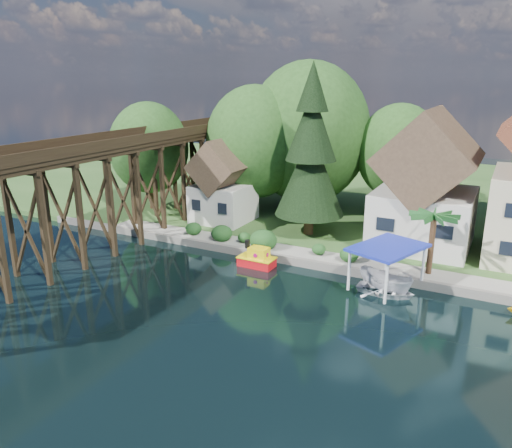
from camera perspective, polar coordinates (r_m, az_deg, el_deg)
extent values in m
plane|color=black|center=(31.23, -0.06, -9.73)|extent=(140.00, 140.00, 0.00)
cube|color=#2B4F1F|center=(61.72, 14.74, 3.37)|extent=(140.00, 52.00, 0.50)
cube|color=slate|center=(36.60, 11.41, -5.44)|extent=(60.00, 0.40, 0.62)
cube|color=gray|center=(37.27, 14.96, -4.92)|extent=(50.00, 2.60, 0.06)
cube|color=black|center=(37.44, -24.79, -0.21)|extent=(4.00, 0.36, 8.00)
cube|color=black|center=(39.38, -21.18, 0.99)|extent=(4.00, 0.36, 8.00)
cube|color=black|center=(41.46, -17.91, 2.06)|extent=(4.00, 0.36, 8.00)
cube|color=black|center=(43.69, -14.96, 3.03)|extent=(4.00, 0.36, 8.00)
cube|color=black|center=(46.03, -12.31, 3.89)|extent=(4.00, 0.36, 8.00)
cube|color=black|center=(48.46, -9.90, 4.66)|extent=(4.00, 0.36, 8.00)
cube|color=black|center=(50.99, -7.73, 5.35)|extent=(4.00, 0.36, 8.00)
cube|color=black|center=(53.58, -5.76, 5.97)|extent=(4.00, 0.36, 8.00)
cube|color=black|center=(56.24, -3.97, 6.52)|extent=(4.00, 0.36, 8.00)
cube|color=black|center=(58.95, -2.35, 7.02)|extent=(4.00, 0.36, 8.00)
cube|color=black|center=(43.87, -17.43, 8.28)|extent=(0.35, 44.00, 0.35)
cube|color=black|center=(41.50, -13.94, 8.11)|extent=(0.35, 44.00, 0.35)
cube|color=black|center=(42.62, -15.76, 8.60)|extent=(4.00, 44.00, 0.30)
cube|color=black|center=(43.94, -17.76, 9.39)|extent=(0.12, 44.00, 0.80)
cube|color=black|center=(41.22, -13.76, 9.26)|extent=(0.12, 44.00, 0.80)
cube|color=silver|center=(42.70, 18.53, 0.68)|extent=(7.50, 8.00, 4.50)
cube|color=#463325|center=(41.68, 19.16, 7.23)|extent=(7.64, 8.64, 7.64)
cube|color=black|center=(39.17, 14.55, -0.04)|extent=(1.35, 0.08, 1.00)
cube|color=black|center=(38.53, 20.62, -0.87)|extent=(1.35, 0.08, 1.00)
cube|color=silver|center=(47.46, -3.73, 2.46)|extent=(5.00, 5.00, 3.50)
cube|color=#463325|center=(46.72, -3.82, 6.68)|extent=(5.09, 5.40, 5.09)
cube|color=black|center=(46.09, -6.86, 2.16)|extent=(0.90, 0.08, 1.00)
cube|color=black|center=(44.61, -3.88, 1.76)|extent=(0.90, 0.08, 1.00)
cylinder|color=#382314|center=(50.68, -0.14, 3.99)|extent=(0.50, 0.50, 4.50)
ellipsoid|color=#224719|center=(49.85, -0.14, 9.32)|extent=(4.40, 4.40, 5.06)
cylinder|color=#382314|center=(52.55, 5.78, 4.62)|extent=(0.50, 0.50, 4.95)
ellipsoid|color=#224719|center=(51.72, 5.95, 10.29)|extent=(5.00, 5.00, 5.75)
cylinder|color=#382314|center=(51.07, 15.60, 3.21)|extent=(0.50, 0.50, 4.05)
ellipsoid|color=#224719|center=(50.29, 15.98, 7.95)|extent=(4.00, 4.00, 4.60)
cylinder|color=#382314|center=(52.90, -11.85, 3.92)|extent=(0.50, 0.50, 4.05)
ellipsoid|color=#224719|center=(52.14, -12.13, 8.51)|extent=(4.00, 4.00, 4.60)
ellipsoid|color=#194418|center=(41.88, -3.94, -0.90)|extent=(1.98, 1.98, 1.53)
ellipsoid|color=#194418|center=(41.21, -1.34, -1.41)|extent=(1.54, 1.54, 1.19)
ellipsoid|color=#194418|center=(39.83, 0.83, -1.67)|extent=(2.20, 2.20, 1.70)
ellipsoid|color=#194418|center=(43.64, -7.17, -0.38)|extent=(1.76, 1.76, 1.36)
ellipsoid|color=#194418|center=(38.75, 7.19, -2.73)|extent=(1.54, 1.54, 1.19)
ellipsoid|color=#194418|center=(37.72, 10.60, -3.31)|extent=(1.76, 1.76, 1.36)
cylinder|color=#382314|center=(43.65, 6.05, 0.57)|extent=(0.81, 0.81, 2.68)
cone|color=black|center=(42.71, 6.22, 5.77)|extent=(5.91, 5.91, 7.16)
cone|color=black|center=(42.14, 6.39, 11.15)|extent=(4.30, 4.30, 5.82)
cone|color=black|center=(41.96, 6.53, 15.41)|extent=(2.68, 2.68, 4.03)
cylinder|color=#382314|center=(36.48, 19.37, -2.47)|extent=(0.40, 0.40, 4.02)
ellipsoid|color=#18481C|center=(35.85, 19.71, 0.84)|extent=(4.30, 4.30, 0.91)
cube|color=red|center=(37.74, 0.08, -4.40)|extent=(2.70, 1.47, 0.71)
cube|color=yellow|center=(37.61, 0.08, -3.86)|extent=(2.79, 1.56, 0.09)
cube|color=yellow|center=(37.40, 0.32, -3.37)|extent=(1.44, 1.09, 0.89)
cylinder|color=black|center=(37.65, -0.99, -2.29)|extent=(0.39, 0.39, 0.62)
cylinder|color=#AA0D5E|center=(36.94, -0.08, -3.62)|extent=(0.32, 0.08, 0.32)
cylinder|color=#AA0D5E|center=(37.86, 0.72, -3.11)|extent=(0.32, 0.08, 0.32)
cylinder|color=#AA0D5E|center=(37.09, 1.30, -3.54)|extent=(0.08, 0.32, 0.32)
imported|color=white|center=(34.11, 14.58, -7.21)|extent=(3.83, 2.78, 0.78)
imported|color=silver|center=(34.42, 14.59, -6.28)|extent=(4.30, 2.80, 1.56)
cube|color=#1C2BB6|center=(33.60, 14.88, -2.60)|extent=(4.92, 5.86, 0.19)
cylinder|color=white|center=(31.66, 14.65, -6.51)|extent=(0.19, 0.19, 2.81)
cylinder|color=white|center=(35.20, 18.57, -4.47)|extent=(0.19, 0.19, 2.81)
cylinder|color=white|center=(33.11, 10.59, -5.19)|extent=(0.19, 0.19, 2.81)
cylinder|color=white|center=(36.51, 14.75, -3.37)|extent=(0.19, 0.19, 2.81)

